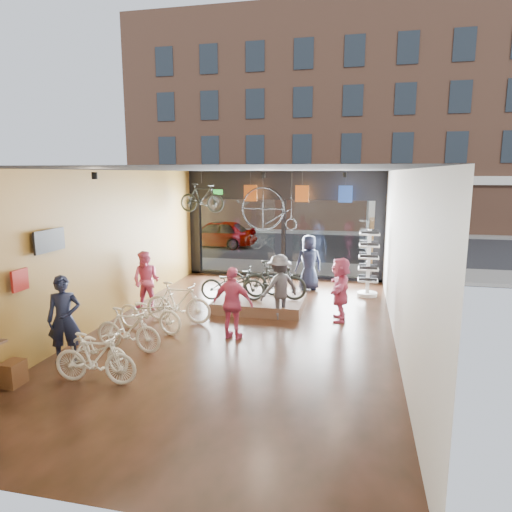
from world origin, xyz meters
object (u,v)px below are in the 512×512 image
(floor_bike_3, at_px, (128,330))
(floor_bike_5, at_px, (178,302))
(display_platform, at_px, (260,303))
(display_bike_right, at_px, (254,278))
(floor_bike_4, at_px, (149,313))
(customer_4, at_px, (309,263))
(customer_1, at_px, (146,281))
(customer_5, at_px, (340,289))
(customer_2, at_px, (233,303))
(floor_bike_2, at_px, (99,348))
(customer_0, at_px, (64,319))
(customer_3, at_px, (279,287))
(sunglasses_rack, at_px, (368,263))
(hung_bike, at_px, (202,198))
(penny_farthing, at_px, (272,210))
(box_truck, at_px, (394,227))
(street_car, at_px, (216,233))
(display_bike_left, at_px, (233,284))
(floor_bike_1, at_px, (95,358))
(display_bike_mid, at_px, (275,280))

(floor_bike_3, height_order, floor_bike_5, floor_bike_5)
(display_platform, xyz_separation_m, display_bike_right, (-0.29, 0.48, 0.59))
(floor_bike_4, xyz_separation_m, customer_4, (3.24, 4.79, 0.43))
(floor_bike_5, distance_m, customer_1, 1.53)
(customer_4, height_order, customer_5, customer_4)
(customer_2, xyz_separation_m, customer_5, (2.31, 1.89, -0.01))
(floor_bike_2, xyz_separation_m, customer_0, (-0.82, 0.15, 0.47))
(customer_3, bearing_deg, customer_2, 22.36)
(customer_2, xyz_separation_m, sunglasses_rack, (3.04, 4.46, 0.20))
(floor_bike_3, height_order, hung_bike, hung_bike)
(customer_0, relative_size, customer_4, 0.98)
(customer_1, relative_size, penny_farthing, 0.90)
(display_bike_right, bearing_deg, box_truck, -19.06)
(box_truck, bearing_deg, customer_1, -125.98)
(customer_2, relative_size, customer_4, 0.93)
(floor_bike_2, height_order, customer_5, customer_5)
(street_car, distance_m, customer_4, 9.50)
(floor_bike_3, distance_m, customer_5, 5.28)
(floor_bike_2, xyz_separation_m, customer_4, (3.28, 6.92, 0.49))
(display_bike_right, distance_m, customer_0, 5.59)
(display_bike_left, bearing_deg, floor_bike_5, 130.42)
(street_car, xyz_separation_m, customer_4, (5.57, -7.70, 0.20))
(floor_bike_1, relative_size, floor_bike_2, 1.01)
(street_car, relative_size, penny_farthing, 2.24)
(customer_3, relative_size, hung_bike, 1.06)
(street_car, bearing_deg, hung_bike, 14.63)
(display_bike_mid, xyz_separation_m, customer_0, (-3.42, -4.41, 0.05))
(floor_bike_2, height_order, floor_bike_4, floor_bike_4)
(customer_2, height_order, penny_farthing, penny_farthing)
(floor_bike_3, height_order, display_bike_right, display_bike_right)
(sunglasses_rack, bearing_deg, box_truck, 89.76)
(floor_bike_1, relative_size, customer_1, 0.95)
(customer_2, bearing_deg, customer_1, -19.54)
(floor_bike_4, bearing_deg, street_car, 22.43)
(box_truck, bearing_deg, floor_bike_1, -113.11)
(floor_bike_4, relative_size, display_platform, 0.75)
(street_car, bearing_deg, customer_2, 19.33)
(customer_0, relative_size, hung_bike, 1.11)
(floor_bike_1, bearing_deg, display_bike_left, -17.49)
(street_car, bearing_deg, sunglasses_rack, 42.73)
(customer_1, bearing_deg, display_bike_right, 27.82)
(display_bike_right, bearing_deg, floor_bike_3, 164.70)
(floor_bike_3, distance_m, display_platform, 4.19)
(floor_bike_5, height_order, display_bike_left, display_bike_left)
(display_platform, bearing_deg, display_bike_left, -151.65)
(display_platform, bearing_deg, customer_0, -124.42)
(floor_bike_2, relative_size, hung_bike, 0.98)
(floor_bike_5, relative_size, customer_0, 0.98)
(floor_bike_2, distance_m, display_bike_mid, 5.27)
(floor_bike_4, bearing_deg, penny_farthing, -7.56)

